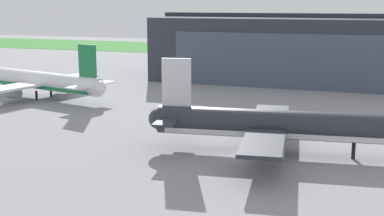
% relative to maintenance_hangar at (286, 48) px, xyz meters
% --- Properties ---
extents(ground_plane, '(440.00, 440.00, 0.00)m').
position_rel_maintenance_hangar_xyz_m(ground_plane, '(6.43, -80.00, -9.16)').
color(ground_plane, gray).
extents(grass_field_strip, '(440.00, 56.00, 0.08)m').
position_rel_maintenance_hangar_xyz_m(grass_field_strip, '(6.43, 85.88, -9.12)').
color(grass_field_strip, '#347C2E').
rests_on(grass_field_strip, ground_plane).
extents(maintenance_hangar, '(72.62, 35.35, 19.23)m').
position_rel_maintenance_hangar_xyz_m(maintenance_hangar, '(0.00, 0.00, 0.00)').
color(maintenance_hangar, '#2D333D').
rests_on(maintenance_hangar, ground_plane).
extents(airliner_far_left, '(41.02, 33.20, 13.38)m').
position_rel_maintenance_hangar_xyz_m(airliner_far_left, '(-50.32, -49.33, -5.14)').
color(airliner_far_left, white).
rests_on(airliner_far_left, ground_plane).
extents(airliner_near_right, '(38.34, 32.04, 14.13)m').
position_rel_maintenance_hangar_xyz_m(airliner_near_right, '(10.79, -76.89, -4.73)').
color(airliner_near_right, '#282B33').
rests_on(airliner_near_right, ground_plane).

